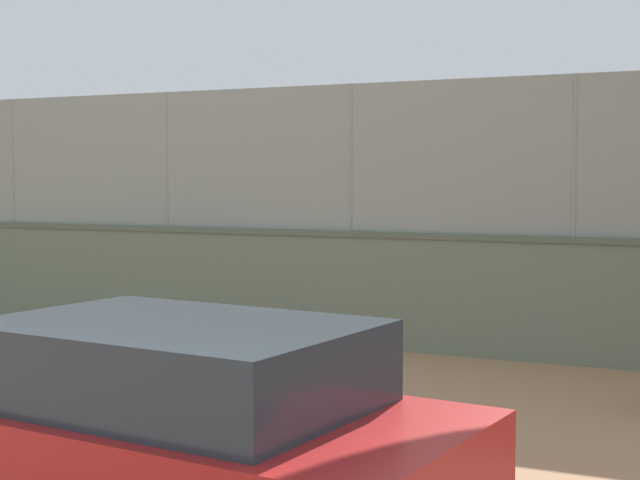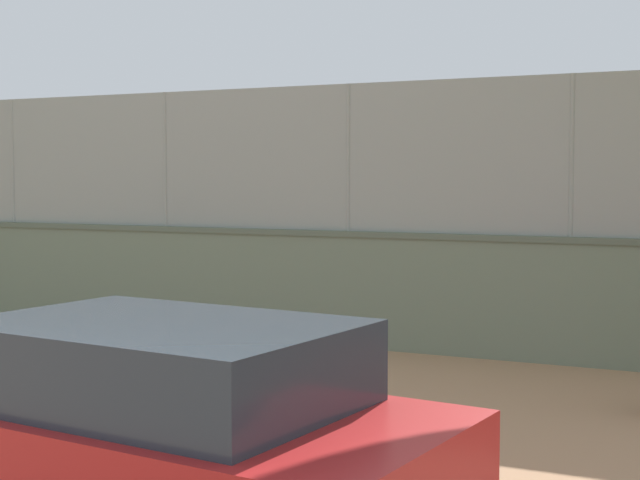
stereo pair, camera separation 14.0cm
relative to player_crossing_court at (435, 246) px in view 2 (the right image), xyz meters
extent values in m
plane|color=tan|center=(1.30, -5.97, -1.02)|extent=(260.00, 260.00, 0.00)
cube|color=slate|center=(-0.75, 6.56, -0.22)|extent=(32.33, 1.03, 1.60)
cube|color=#556151|center=(-0.75, 6.56, 0.62)|extent=(32.33, 1.09, 0.08)
cube|color=gray|center=(-0.75, 6.56, 1.72)|extent=(31.68, 0.76, 2.11)
cylinder|color=gray|center=(-3.92, 6.63, 1.72)|extent=(0.07, 0.07, 2.11)
cylinder|color=gray|center=(-0.75, 6.56, 1.72)|extent=(0.07, 0.07, 2.11)
cylinder|color=gray|center=(2.42, 6.49, 1.72)|extent=(0.07, 0.07, 2.11)
cylinder|color=gray|center=(5.59, 6.41, 1.72)|extent=(0.07, 0.07, 2.11)
cylinder|color=navy|center=(-0.03, -0.11, -0.60)|extent=(0.15, 0.15, 0.84)
cylinder|color=navy|center=(-0.02, 0.09, -0.60)|extent=(0.15, 0.15, 0.84)
cylinder|color=#D14C42|center=(-0.02, -0.01, 0.14)|extent=(0.35, 0.35, 0.62)
cylinder|color=#936B4C|center=(0.02, -0.32, 0.26)|extent=(0.59, 0.10, 0.17)
cylinder|color=#936B4C|center=(0.28, 0.30, 0.26)|extent=(0.59, 0.10, 0.17)
sphere|color=#936B4C|center=(-0.02, -0.01, 0.57)|extent=(0.24, 0.24, 0.24)
cylinder|color=white|center=(-0.02, -0.01, 0.67)|extent=(0.25, 0.25, 0.05)
cylinder|color=black|center=(0.46, 0.30, 0.26)|extent=(0.30, 0.04, 0.04)
ellipsoid|color=#333338|center=(0.68, 0.30, 0.26)|extent=(0.30, 0.04, 0.24)
cylinder|color=#B2B2B2|center=(4.49, 2.36, -0.59)|extent=(0.20, 0.20, 0.85)
cylinder|color=#B2B2B2|center=(4.66, 2.26, -0.59)|extent=(0.20, 0.20, 0.85)
cylinder|color=orange|center=(4.58, 2.31, 0.14)|extent=(0.46, 0.46, 0.62)
cylinder|color=#D8AD84|center=(4.28, 2.42, 0.27)|extent=(0.37, 0.56, 0.17)
cylinder|color=#D8AD84|center=(4.71, 1.89, 0.27)|extent=(0.37, 0.56, 0.17)
sphere|color=#D8AD84|center=(4.58, 2.31, 0.57)|extent=(0.24, 0.24, 0.24)
cylinder|color=black|center=(4.58, 2.31, 0.68)|extent=(0.34, 0.34, 0.05)
cylinder|color=black|center=(4.62, 1.74, 0.27)|extent=(0.18, 0.28, 0.04)
ellipsoid|color=#333338|center=(4.51, 1.55, 0.27)|extent=(0.17, 0.28, 0.24)
sphere|color=white|center=(-0.02, 1.94, 0.01)|extent=(0.16, 0.16, 0.16)
cube|color=red|center=(-2.59, 14.40, -0.33)|extent=(4.29, 2.33, 0.76)
cube|color=#28333D|center=(-2.79, 14.43, 0.30)|extent=(2.47, 1.89, 0.50)
cylinder|color=black|center=(-1.32, 13.32, -0.71)|extent=(0.64, 0.28, 0.62)
camera|label=1|loc=(-5.93, 19.34, 1.43)|focal=53.60mm
camera|label=2|loc=(-6.06, 19.28, 1.43)|focal=53.60mm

